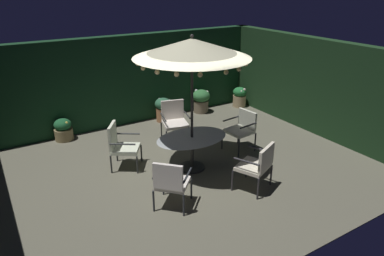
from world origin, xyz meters
The scene contains 14 objects.
ground_plane centered at (0.00, 0.00, -0.01)m, with size 8.55×6.60×0.02m, color #5F5C4C.
hedge_backdrop_rear centered at (0.00, 3.15, 1.22)m, with size 8.55×0.30×2.44m, color #15381F.
hedge_backdrop_right centered at (4.13, 0.00, 1.22)m, with size 0.30×6.60×2.44m, color #1B371C.
patio_dining_table centered at (0.24, -0.14, 0.59)m, with size 1.57×1.07×0.74m.
patio_umbrella centered at (0.24, -0.14, 2.58)m, with size 2.30×2.30×2.85m.
patio_chair_north centered at (1.74, 0.03, 0.57)m, with size 0.64×0.65×0.95m.
patio_chair_northeast centered at (0.63, 1.33, 0.58)m, with size 0.77×0.76×1.01m.
patio_chair_east centered at (-1.04, 0.69, 0.56)m, with size 0.79×0.79×1.00m.
patio_chair_southeast centered at (-0.85, -1.21, 0.55)m, with size 0.80×0.80×0.96m.
patio_chair_south centered at (0.86, -1.52, 0.56)m, with size 0.82×0.78×0.95m.
potted_plant_left_far centered at (-1.77, 2.83, 0.28)m, with size 0.45×0.45×0.56m.
potted_plant_back_center centered at (1.00, 2.67, 0.37)m, with size 0.47×0.47×0.69m.
potted_plant_right_near centered at (2.33, 2.73, 0.39)m, with size 0.54×0.54×0.71m.
potted_plant_back_left centered at (3.67, 2.53, 0.33)m, with size 0.43×0.43×0.63m.
Camera 1 is at (-3.33, -5.95, 3.79)m, focal length 33.30 mm.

